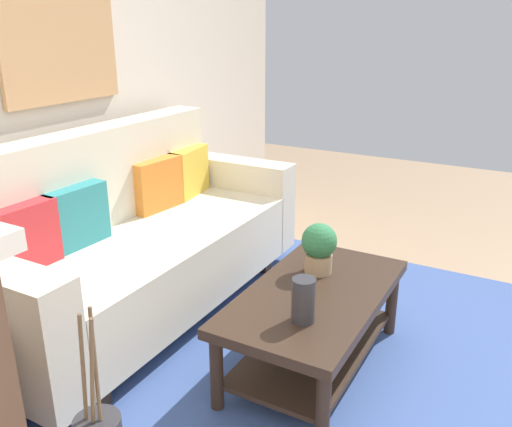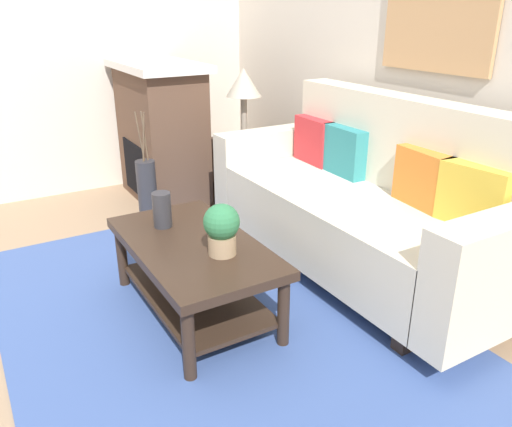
% 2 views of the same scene
% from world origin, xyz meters
% --- Properties ---
extents(ground_plane, '(8.88, 8.88, 0.00)m').
position_xyz_m(ground_plane, '(0.00, 0.00, 0.00)').
color(ground_plane, '#9E7F60').
extents(wall_back, '(4.88, 0.10, 2.70)m').
position_xyz_m(wall_back, '(0.00, 2.10, 1.35)').
color(wall_back, beige).
rests_on(wall_back, ground_plane).
extents(wall_left, '(0.10, 5.05, 2.70)m').
position_xyz_m(wall_left, '(-2.49, 0.52, 1.35)').
color(wall_left, beige).
rests_on(wall_left, ground_plane).
extents(area_rug, '(2.81, 2.06, 0.01)m').
position_xyz_m(area_rug, '(0.00, 0.50, 0.01)').
color(area_rug, '#3D5693').
rests_on(area_rug, ground_plane).
extents(couch, '(2.17, 0.84, 1.08)m').
position_xyz_m(couch, '(-0.00, 1.56, 0.43)').
color(couch, beige).
rests_on(couch, ground_plane).
extents(throw_pillow_crimson, '(0.36, 0.13, 0.32)m').
position_xyz_m(throw_pillow_crimson, '(-0.68, 1.69, 0.68)').
color(throw_pillow_crimson, red).
rests_on(throw_pillow_crimson, couch).
extents(throw_pillow_teal, '(0.36, 0.13, 0.32)m').
position_xyz_m(throw_pillow_teal, '(-0.34, 1.69, 0.68)').
color(throw_pillow_teal, teal).
rests_on(throw_pillow_teal, couch).
extents(throw_pillow_orange, '(0.37, 0.16, 0.32)m').
position_xyz_m(throw_pillow_orange, '(0.33, 1.69, 0.68)').
color(throw_pillow_orange, orange).
rests_on(throw_pillow_orange, couch).
extents(throw_pillow_mustard, '(0.37, 0.16, 0.32)m').
position_xyz_m(throw_pillow_mustard, '(0.67, 1.69, 0.68)').
color(throw_pillow_mustard, gold).
rests_on(throw_pillow_mustard, couch).
extents(coffee_table, '(1.10, 0.60, 0.43)m').
position_xyz_m(coffee_table, '(-0.05, 0.44, 0.31)').
color(coffee_table, '#332319').
rests_on(coffee_table, ground_plane).
extents(tabletop_vase, '(0.10, 0.10, 0.20)m').
position_xyz_m(tabletop_vase, '(-0.33, 0.39, 0.53)').
color(tabletop_vase, '#2D2D33').
rests_on(tabletop_vase, coffee_table).
extents(potted_plant_tabletop, '(0.18, 0.18, 0.26)m').
position_xyz_m(potted_plant_tabletop, '(0.15, 0.52, 0.57)').
color(potted_plant_tabletop, tan).
rests_on(potted_plant_tabletop, coffee_table).
extents(side_table, '(0.44, 0.44, 0.56)m').
position_xyz_m(side_table, '(-1.39, 1.51, 0.28)').
color(side_table, '#332319').
rests_on(side_table, ground_plane).
extents(table_lamp, '(0.28, 0.28, 0.57)m').
position_xyz_m(table_lamp, '(-1.39, 1.51, 0.99)').
color(table_lamp, gray).
rests_on(table_lamp, side_table).
extents(fireplace, '(1.02, 0.58, 1.16)m').
position_xyz_m(fireplace, '(-1.89, 0.98, 0.59)').
color(fireplace, brown).
rests_on(fireplace, ground_plane).
extents(floor_vase, '(0.14, 0.14, 0.53)m').
position_xyz_m(floor_vase, '(-1.29, 0.62, 0.27)').
color(floor_vase, '#2D2D33').
rests_on(floor_vase, ground_plane).
extents(floor_vase_branch_a, '(0.04, 0.03, 0.36)m').
position_xyz_m(floor_vase_branch_a, '(-1.27, 0.62, 0.71)').
color(floor_vase_branch_a, brown).
rests_on(floor_vase_branch_a, floor_vase).
extents(floor_vase_branch_b, '(0.01, 0.04, 0.36)m').
position_xyz_m(floor_vase_branch_b, '(-1.30, 0.64, 0.71)').
color(floor_vase_branch_b, brown).
rests_on(floor_vase_branch_b, floor_vase).
extents(floor_vase_branch_c, '(0.01, 0.05, 0.36)m').
position_xyz_m(floor_vase_branch_c, '(-1.30, 0.60, 0.71)').
color(floor_vase_branch_c, brown).
rests_on(floor_vase_branch_c, floor_vase).
extents(framed_painting, '(0.81, 0.03, 0.75)m').
position_xyz_m(framed_painting, '(-0.00, 2.03, 1.58)').
color(framed_painting, tan).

